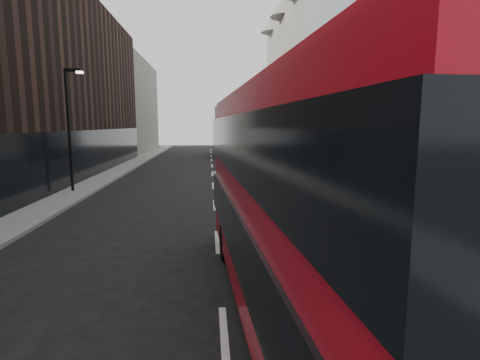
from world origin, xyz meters
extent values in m
cube|color=slate|center=(7.50, 25.00, 0.07)|extent=(3.00, 80.00, 0.15)
cube|color=slate|center=(-8.00, 25.00, 0.07)|extent=(2.00, 80.00, 0.15)
cube|color=#ACB1B7|center=(11.50, 21.00, 10.00)|extent=(5.00, 22.00, 20.00)
cube|color=silver|center=(9.15, 21.00, 1.90)|extent=(0.35, 21.00, 3.80)
cube|color=slate|center=(11.50, 44.00, 9.00)|extent=(5.00, 24.00, 18.00)
cone|color=slate|center=(9.50, 52.00, 19.50)|extent=(4.00, 4.00, 3.00)
cube|color=black|center=(-11.50, 30.00, 7.00)|extent=(5.00, 24.00, 14.00)
cube|color=slate|center=(-11.50, 52.00, 6.50)|extent=(5.00, 20.00, 13.00)
cylinder|color=black|center=(-8.30, 18.00, 3.65)|extent=(0.16, 0.16, 7.00)
cube|color=black|center=(-7.90, 18.00, 7.05)|extent=(0.90, 0.15, 0.18)
cube|color=#FFF2CC|center=(-7.50, 18.00, 6.93)|extent=(0.35, 0.22, 0.12)
cube|color=#B50B19|center=(1.57, 2.68, 2.51)|extent=(3.23, 11.61, 4.18)
cube|color=black|center=(1.57, 2.68, 1.83)|extent=(3.35, 11.67, 1.15)
cube|color=black|center=(1.57, 2.68, 3.60)|extent=(3.35, 11.67, 1.15)
cube|color=black|center=(1.26, 8.45, 1.98)|extent=(2.22, 0.20, 1.46)
cube|color=#B50B19|center=(1.57, 2.68, 4.63)|extent=(3.10, 11.15, 0.12)
cylinder|color=black|center=(0.22, 6.29, 0.52)|extent=(0.37, 1.06, 1.04)
cylinder|color=black|center=(2.53, 6.41, 0.52)|extent=(0.37, 1.06, 1.04)
cube|color=black|center=(1.64, 44.13, 1.93)|extent=(2.61, 10.89, 3.06)
cube|color=black|center=(1.64, 44.13, 1.73)|extent=(2.73, 10.94, 1.09)
cube|color=black|center=(1.71, 38.67, 1.88)|extent=(2.10, 0.11, 1.38)
cube|color=black|center=(1.57, 49.59, 1.88)|extent=(2.10, 0.11, 1.38)
cube|color=black|center=(1.64, 44.13, 3.49)|extent=(2.50, 10.46, 0.12)
cylinder|color=black|center=(0.51, 47.59, 0.49)|extent=(0.31, 0.99, 0.99)
cylinder|color=black|center=(2.67, 47.62, 0.49)|extent=(0.31, 0.99, 0.99)
cylinder|color=black|center=(0.60, 40.64, 0.49)|extent=(0.31, 0.99, 0.99)
cylinder|color=black|center=(2.76, 40.67, 0.49)|extent=(0.31, 0.99, 0.99)
imported|color=black|center=(2.34, 14.55, 0.72)|extent=(1.79, 4.26, 1.44)
imported|color=gray|center=(3.52, 20.90, 0.65)|extent=(1.64, 4.02, 1.30)
imported|color=black|center=(4.66, 24.00, 0.65)|extent=(2.00, 4.56, 1.30)
camera|label=1|loc=(-0.24, -4.47, 4.00)|focal=28.00mm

